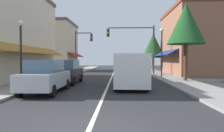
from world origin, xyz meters
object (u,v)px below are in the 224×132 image
object	(u,v)px
parked_car_second_left	(67,72)
street_lamp_right_mid	(162,45)
parked_car_nearest_left	(46,77)
traffic_signal_mast_arm	(137,41)
street_lamp_left_near	(21,42)
van_in_lane	(130,70)
traffic_signal_left_corner	(81,46)
tree_right_near	(186,24)
tree_right_far	(153,45)

from	to	relation	value
parked_car_second_left	street_lamp_right_mid	xyz separation A→B (m)	(8.07, 4.98, 2.38)
parked_car_nearest_left	traffic_signal_mast_arm	distance (m)	14.80
parked_car_second_left	street_lamp_left_near	world-z (taller)	street_lamp_left_near
parked_car_second_left	street_lamp_left_near	distance (m)	4.07
traffic_signal_mast_arm	street_lamp_right_mid	bearing A→B (deg)	-62.32
van_in_lane	traffic_signal_left_corner	world-z (taller)	traffic_signal_left_corner
traffic_signal_mast_arm	tree_right_near	distance (m)	8.11
tree_right_near	tree_right_far	world-z (taller)	tree_right_near
tree_right_near	tree_right_far	xyz separation A→B (m)	(-0.32, 13.49, -0.76)
street_lamp_left_near	tree_right_far	size ratio (longest dim) A/B	0.73
traffic_signal_mast_arm	street_lamp_right_mid	world-z (taller)	traffic_signal_mast_arm
van_in_lane	parked_car_nearest_left	bearing A→B (deg)	-152.39
parked_car_second_left	tree_right_far	size ratio (longest dim) A/B	0.73
street_lamp_left_near	tree_right_near	world-z (taller)	tree_right_near
traffic_signal_mast_arm	traffic_signal_left_corner	bearing A→B (deg)	165.20
parked_car_second_left	tree_right_near	distance (m)	10.07
parked_car_nearest_left	van_in_lane	distance (m)	5.22
street_lamp_left_near	street_lamp_right_mid	distance (m)	12.83
street_lamp_left_near	street_lamp_right_mid	world-z (taller)	street_lamp_right_mid
parked_car_nearest_left	street_lamp_left_near	size ratio (longest dim) A/B	0.99
traffic_signal_left_corner	street_lamp_left_near	size ratio (longest dim) A/B	1.30
traffic_signal_mast_arm	tree_right_near	world-z (taller)	tree_right_near
van_in_lane	parked_car_second_left	bearing A→B (deg)	158.28
tree_right_near	traffic_signal_left_corner	bearing A→B (deg)	137.63
parked_car_second_left	street_lamp_right_mid	distance (m)	9.78
parked_car_second_left	van_in_lane	world-z (taller)	van_in_lane
traffic_signal_left_corner	tree_right_far	world-z (taller)	tree_right_far
van_in_lane	tree_right_near	xyz separation A→B (m)	(4.59, 3.39, 3.47)
street_lamp_right_mid	traffic_signal_mast_arm	bearing A→B (deg)	117.68
van_in_lane	street_lamp_left_near	distance (m)	6.94
parked_car_nearest_left	traffic_signal_left_corner	xyz separation A→B (m)	(-0.91, 14.99, 2.65)
parked_car_second_left	tree_right_near	world-z (taller)	tree_right_near
traffic_signal_left_corner	tree_right_far	size ratio (longest dim) A/B	0.96
parked_car_nearest_left	traffic_signal_left_corner	bearing A→B (deg)	92.65
parked_car_second_left	tree_right_far	distance (m)	17.64
traffic_signal_left_corner	street_lamp_right_mid	distance (m)	10.67
traffic_signal_left_corner	tree_right_far	xyz separation A→B (m)	(9.83, 4.22, 0.34)
parked_car_nearest_left	traffic_signal_left_corner	size ratio (longest dim) A/B	0.76
parked_car_nearest_left	tree_right_far	distance (m)	21.39
street_lamp_right_mid	traffic_signal_left_corner	bearing A→B (deg)	147.53
street_lamp_right_mid	tree_right_near	size ratio (longest dim) A/B	0.77
traffic_signal_left_corner	tree_right_far	distance (m)	10.71
parked_car_second_left	street_lamp_right_mid	size ratio (longest dim) A/B	0.85
van_in_lane	traffic_signal_left_corner	bearing A→B (deg)	114.73
street_lamp_left_near	tree_right_near	bearing A→B (deg)	21.33
van_in_lane	traffic_signal_left_corner	xyz separation A→B (m)	(-5.57, 12.65, 2.38)
van_in_lane	street_lamp_left_near	world-z (taller)	street_lamp_left_near
parked_car_second_left	tree_right_near	xyz separation A→B (m)	(9.23, 1.45, 3.74)
parked_car_second_left	van_in_lane	bearing A→B (deg)	-21.94
traffic_signal_left_corner	tree_right_near	xyz separation A→B (m)	(10.16, -9.26, 1.09)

